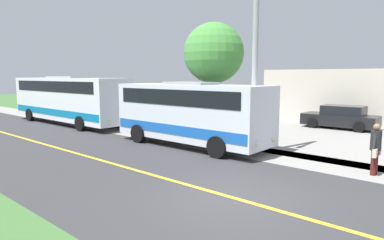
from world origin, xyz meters
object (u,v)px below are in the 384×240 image
Objects in this scene: shuttle_bus_front at (191,111)px; street_light_pole at (254,38)px; parked_car_near at (340,118)px; tree_curbside at (214,54)px; pedestrian_with_bags at (376,148)px; transit_bus_rear at (69,98)px.

shuttle_bus_front is 0.91× the size of street_light_pole.
parked_car_near is 0.72× the size of tree_curbside.
street_light_pole reaches higher than pedestrian_with_bags.
street_light_pole is 4.73m from tree_curbside.
street_light_pole is at bearing -3.32° from parked_car_near.
street_light_pole reaches higher than parked_car_near.
street_light_pole is at bearing 97.61° from shuttle_bus_front.
street_light_pole is 1.43× the size of tree_curbside.
street_light_pole is at bearing 57.84° from tree_curbside.
street_light_pole reaches higher than transit_bus_rear.
tree_curbside is (7.19, -4.56, 3.79)m from parked_car_near.
pedestrian_with_bags is 9.72m from tree_curbside.
pedestrian_with_bags is (-0.41, 19.02, -0.86)m from transit_bus_rear.
tree_curbside is at bearing -122.16° from street_light_pole.
parked_car_near is (-9.66, -4.14, -0.24)m from pedestrian_with_bags.
parked_car_near is at bearing 176.68° from street_light_pole.
parked_car_near is at bearing -156.80° from pedestrian_with_bags.
pedestrian_with_bags is 6.11m from street_light_pole.
parked_car_near is 9.32m from tree_curbside.
shuttle_bus_front is at bearing -86.70° from pedestrian_with_bags.
pedestrian_with_bags reaches higher than parked_car_near.
transit_bus_rear is 18.00m from parked_car_near.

